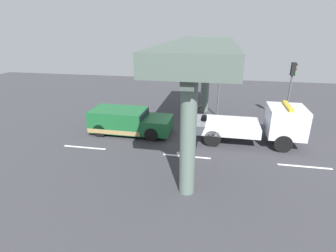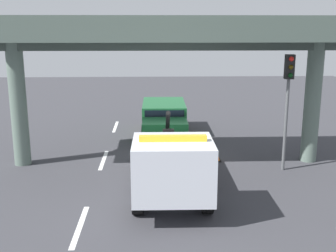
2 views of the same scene
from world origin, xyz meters
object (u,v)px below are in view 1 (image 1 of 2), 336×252
object	(u,v)px
traffic_light_near	(220,75)
traffic_light_far	(292,79)
traffic_cone_orange	(199,123)
tow_truck_white	(260,124)
towed_van_green	(128,122)

from	to	relation	value
traffic_light_near	traffic_light_far	world-z (taller)	traffic_light_near
traffic_light_near	traffic_light_far	xyz separation A→B (m)	(5.00, -0.00, -0.13)
traffic_light_far	traffic_light_near	bearing A→B (deg)	180.00
traffic_light_near	traffic_cone_orange	distance (m)	4.08
tow_truck_white	traffic_cone_orange	bearing A→B (deg)	151.84
tow_truck_white	traffic_cone_orange	size ratio (longest dim) A/B	12.89
towed_van_green	traffic_light_far	size ratio (longest dim) A/B	1.22
traffic_light_far	traffic_cone_orange	xyz separation A→B (m)	(-6.25, -2.49, -2.85)
traffic_cone_orange	traffic_light_far	bearing A→B (deg)	21.69
towed_van_green	traffic_cone_orange	bearing A→B (deg)	23.91
tow_truck_white	traffic_light_far	size ratio (longest dim) A/B	1.70
tow_truck_white	traffic_light_near	distance (m)	5.54
traffic_light_near	traffic_cone_orange	xyz separation A→B (m)	(-1.25, -2.49, -2.98)
towed_van_green	traffic_light_near	bearing A→B (deg)	37.90
towed_van_green	traffic_light_near	world-z (taller)	traffic_light_near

